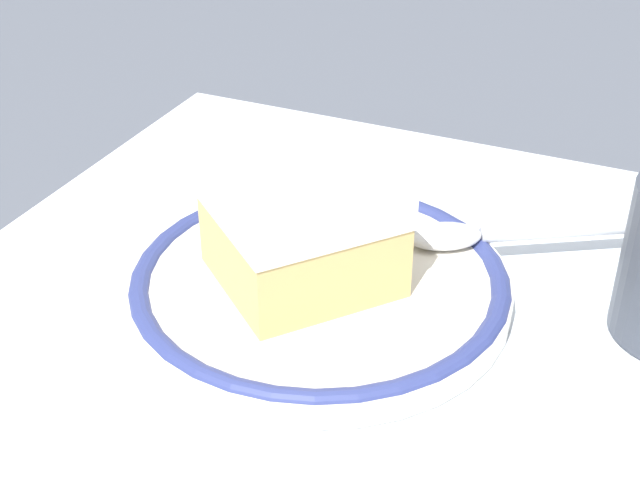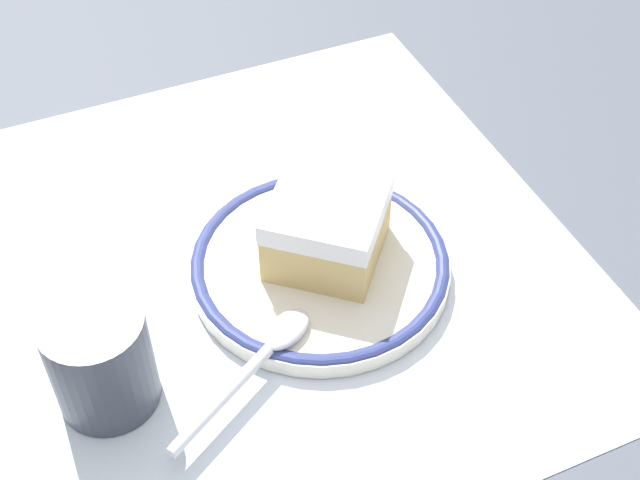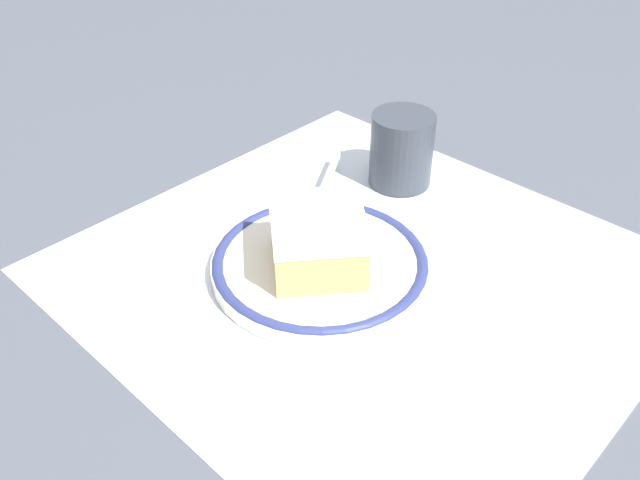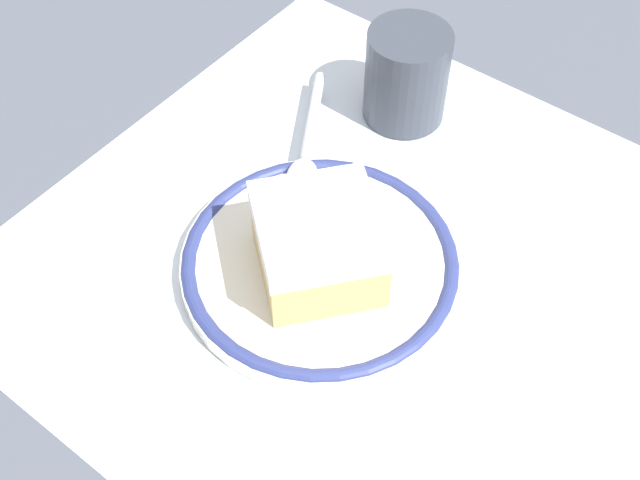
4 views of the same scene
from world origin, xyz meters
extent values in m
plane|color=#4C515B|center=(0.00, 0.00, 0.00)|extent=(2.40, 2.40, 0.00)
cube|color=silver|center=(0.00, 0.00, 0.00)|extent=(0.45, 0.42, 0.00)
cylinder|color=silver|center=(-0.03, -0.03, 0.01)|extent=(0.18, 0.18, 0.01)
torus|color=navy|center=(-0.03, -0.03, 0.01)|extent=(0.18, 0.18, 0.01)
cube|color=#DBB76B|center=(-0.02, -0.03, 0.03)|extent=(0.10, 0.10, 0.04)
cube|color=white|center=(-0.02, -0.03, 0.06)|extent=(0.10, 0.10, 0.02)
ellipsoid|color=silver|center=(-0.08, 0.02, 0.02)|extent=(0.04, 0.04, 0.01)
cylinder|color=silver|center=(-0.11, 0.07, 0.02)|extent=(0.05, 0.08, 0.01)
cylinder|color=#383D47|center=(-0.07, 0.13, 0.04)|extent=(0.06, 0.06, 0.07)
cylinder|color=silver|center=(-0.07, 0.13, 0.01)|extent=(0.05, 0.05, 0.02)
camera|label=1|loc=(0.29, 0.12, 0.25)|focal=50.69mm
camera|label=2|loc=(-0.40, 0.14, 0.45)|focal=49.13mm
camera|label=3|loc=(0.28, -0.35, 0.36)|focal=38.20mm
camera|label=4|loc=(0.17, -0.28, 0.44)|focal=46.58mm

